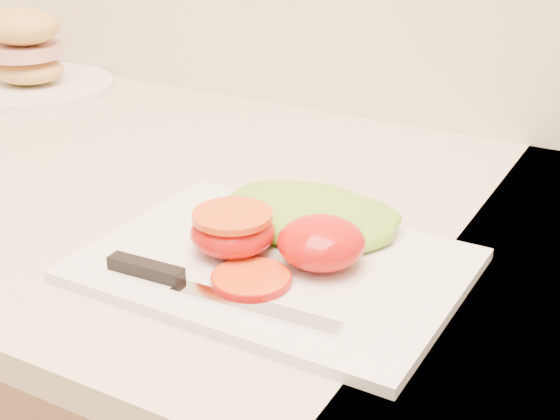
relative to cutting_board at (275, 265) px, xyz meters
The scene contains 8 objects.
cutting_board is the anchor object (origin of this frame).
tomato_half_dome 0.05m from the cutting_board, 18.67° to the left, with size 0.08×0.08×0.04m, color red.
tomato_half_cut 0.05m from the cutting_board, behind, with size 0.08×0.08×0.04m.
tomato_slice_0 0.05m from the cutting_board, 86.66° to the right, with size 0.07×0.07×0.01m, color #EC5814.
lettuce_leaf_0 0.07m from the cutting_board, 100.69° to the left, with size 0.16×0.10×0.03m, color #8BC333.
lettuce_leaf_1 0.08m from the cutting_board, 68.83° to the left, with size 0.12×0.09×0.03m, color #8BC333.
knife 0.09m from the cutting_board, 117.64° to the right, with size 0.22×0.03×0.01m.
sandwich_plate 0.70m from the cutting_board, 153.02° to the left, with size 0.26×0.26×0.13m.
Camera 1 is at (0.35, 1.03, 1.27)m, focal length 50.00 mm.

